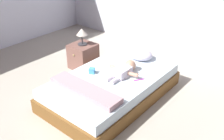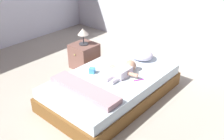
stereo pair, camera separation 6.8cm
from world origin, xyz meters
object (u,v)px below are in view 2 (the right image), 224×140
at_px(lamp, 83,33).
at_px(pillow, 141,54).
at_px(toy_block, 92,71).
at_px(bed, 112,87).
at_px(toothbrush, 140,80).
at_px(baby, 124,70).
at_px(nightstand, 84,56).

bearing_deg(lamp, pillow, 19.17).
bearing_deg(lamp, toy_block, -35.70).
height_order(pillow, toy_block, pillow).
xyz_separation_m(bed, toothbrush, (0.39, 0.16, 0.20)).
bearing_deg(bed, toothbrush, 23.17).
relative_size(bed, lamp, 6.77).
xyz_separation_m(pillow, lamp, (-1.01, -0.35, 0.23)).
bearing_deg(lamp, baby, -12.29).
distance_m(pillow, nightstand, 1.10).
relative_size(lamp, toy_block, 2.73).
relative_size(pillow, nightstand, 0.93).
xyz_separation_m(baby, nightstand, (-1.14, 0.25, -0.20)).
relative_size(toothbrush, toy_block, 1.36).
relative_size(baby, toothbrush, 3.96).
distance_m(bed, baby, 0.32).
height_order(baby, nightstand, baby).
bearing_deg(toothbrush, bed, -156.83).
height_order(nightstand, lamp, lamp).
distance_m(toothbrush, lamp, 1.47).
distance_m(baby, toy_block, 0.49).
bearing_deg(pillow, toy_block, -106.88).
bearing_deg(bed, toy_block, -155.72).
bearing_deg(pillow, nightstand, -160.83).
xyz_separation_m(nightstand, lamp, (0.00, 0.00, 0.45)).
xyz_separation_m(toothbrush, nightstand, (-1.42, 0.24, -0.14)).
bearing_deg(nightstand, lamp, 90.00).
bearing_deg(baby, nightstand, 167.71).
relative_size(nightstand, toy_block, 4.17).
bearing_deg(toothbrush, pillow, 124.05).
bearing_deg(toy_block, lamp, 144.30).
xyz_separation_m(pillow, baby, (0.12, -0.60, -0.01)).
bearing_deg(baby, bed, -123.19).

